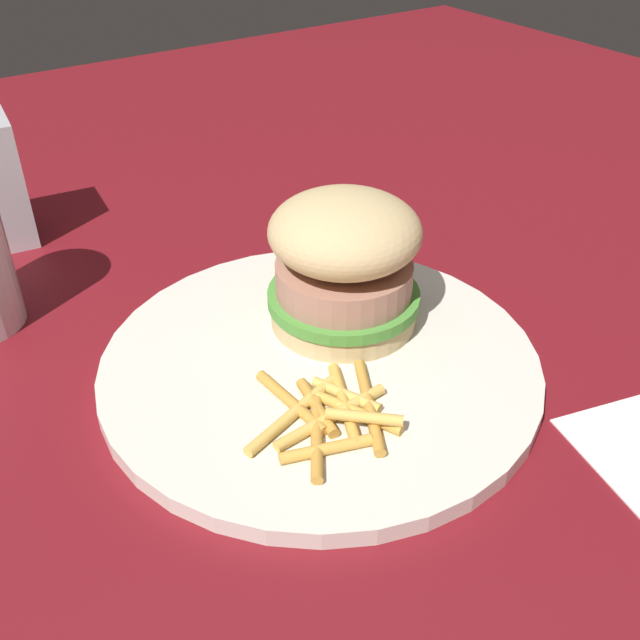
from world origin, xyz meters
The scene contains 4 objects.
ground_plane centered at (0.00, 0.00, 0.00)m, with size 1.60×1.60×0.00m, color maroon.
plate centered at (0.02, -0.01, 0.01)m, with size 0.29×0.29×0.01m, color silver.
sandwich centered at (-0.01, -0.04, 0.06)m, with size 0.11×0.11×0.09m.
fries_pile centered at (0.05, 0.04, 0.02)m, with size 0.10×0.10×0.01m.
Camera 1 is at (0.24, 0.31, 0.31)m, focal length 41.38 mm.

